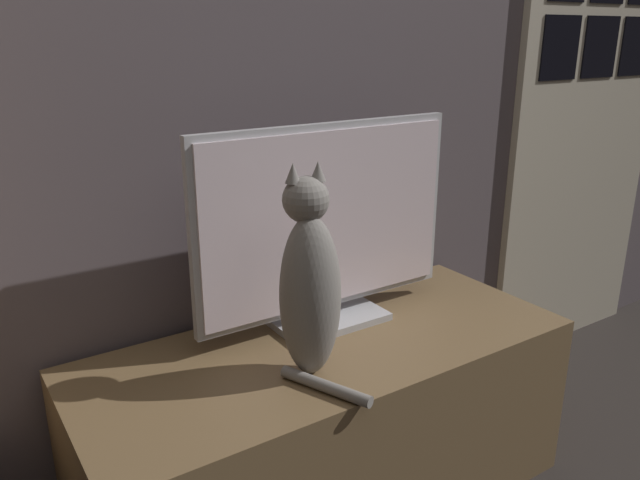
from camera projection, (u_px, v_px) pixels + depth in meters
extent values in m
cube|color=#564C51|center=(261.00, 21.00, 1.64)|extent=(4.80, 0.05, 2.60)
cube|color=brown|center=(327.00, 424.00, 1.72)|extent=(1.32, 0.55, 0.49)
cube|color=#B7B7BC|center=(328.00, 318.00, 1.77)|extent=(0.32, 0.19, 0.02)
cylinder|color=#B7B7BC|center=(328.00, 307.00, 1.76)|extent=(0.04, 0.04, 0.05)
cube|color=#B7B7BC|center=(327.00, 218.00, 1.68)|extent=(0.79, 0.02, 0.51)
cube|color=silver|center=(330.00, 219.00, 1.67)|extent=(0.75, 0.01, 0.47)
ellipsoid|color=gray|center=(310.00, 297.00, 1.44)|extent=(0.17, 0.16, 0.39)
ellipsoid|color=black|center=(303.00, 297.00, 1.49)|extent=(0.09, 0.06, 0.22)
sphere|color=gray|center=(306.00, 200.00, 1.39)|extent=(0.13, 0.13, 0.11)
cone|color=gray|center=(293.00, 173.00, 1.36)|extent=(0.04, 0.04, 0.05)
cone|color=gray|center=(318.00, 171.00, 1.38)|extent=(0.04, 0.04, 0.05)
cylinder|color=gray|center=(325.00, 386.00, 1.42)|extent=(0.12, 0.23, 0.03)
cube|color=#B2A893|center=(589.00, 99.00, 2.44)|extent=(0.84, 0.03, 2.05)
cube|color=black|center=(560.00, 48.00, 2.24)|extent=(0.20, 0.01, 0.22)
cube|color=black|center=(601.00, 47.00, 2.36)|extent=(0.20, 0.01, 0.22)
cube|color=black|center=(636.00, 47.00, 2.49)|extent=(0.20, 0.01, 0.22)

